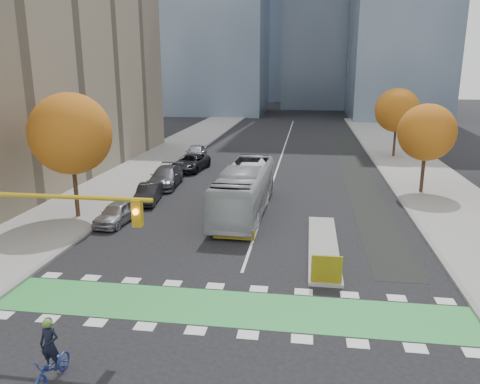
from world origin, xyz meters
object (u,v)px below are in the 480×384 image
(tree_east_far, at_px, (397,110))
(parked_car_c, at_px, (166,177))
(hazard_board, at_px, (327,269))
(parked_car_a, at_px, (117,213))
(tree_west, at_px, (71,134))
(tree_east_near, at_px, (427,132))
(parked_car_b, at_px, (148,193))
(parked_car_e, at_px, (196,153))
(traffic_signal_west, at_px, (12,222))
(parked_car_d, at_px, (190,163))
(bus, at_px, (245,190))
(cyclist, at_px, (52,362))

(tree_east_far, distance_m, parked_car_c, 27.43)
(hazard_board, bearing_deg, parked_car_a, 151.30)
(tree_west, bearing_deg, tree_east_near, 22.62)
(hazard_board, distance_m, parked_car_b, 17.49)
(tree_west, height_order, parked_car_e, tree_west)
(tree_west, relative_size, tree_east_near, 1.16)
(traffic_signal_west, bearing_deg, parked_car_d, 90.81)
(hazard_board, height_order, parked_car_e, parked_car_e)
(parked_car_d, bearing_deg, tree_east_far, 32.85)
(hazard_board, height_order, tree_west, tree_west)
(tree_west, distance_m, parked_car_b, 7.37)
(tree_west, xyz_separation_m, tree_east_near, (24.00, 10.00, -0.75))
(tree_west, relative_size, parked_car_c, 1.46)
(parked_car_b, bearing_deg, tree_west, -135.39)
(traffic_signal_west, xyz_separation_m, parked_car_d, (-0.40, 28.37, -3.26))
(parked_car_d, bearing_deg, bus, -54.49)
(tree_west, relative_size, parked_car_d, 1.48)
(hazard_board, bearing_deg, bus, 116.16)
(bus, xyz_separation_m, parked_car_b, (-7.40, 1.50, -0.95))
(parked_car_a, bearing_deg, parked_car_d, 92.72)
(parked_car_b, relative_size, parked_car_d, 0.75)
(tree_east_far, distance_m, cyclist, 45.61)
(tree_west, bearing_deg, parked_car_d, 76.97)
(tree_east_far, xyz_separation_m, parked_car_a, (-21.50, -26.68, -4.54))
(hazard_board, relative_size, tree_west, 0.17)
(tree_east_near, xyz_separation_m, parked_car_b, (-20.61, -5.68, -4.17))
(hazard_board, relative_size, parked_car_e, 0.28)
(tree_east_near, relative_size, tree_east_far, 0.92)
(tree_east_near, bearing_deg, parked_car_e, 152.67)
(tree_east_near, relative_size, parked_car_c, 1.25)
(bus, bearing_deg, tree_east_near, 30.08)
(tree_east_near, height_order, tree_east_far, tree_east_far)
(traffic_signal_west, bearing_deg, parked_car_e, 91.84)
(bus, xyz_separation_m, parked_car_c, (-7.61, 6.50, -0.82))
(tree_east_far, distance_m, parked_car_d, 23.60)
(hazard_board, height_order, tree_east_far, tree_east_far)
(parked_car_e, bearing_deg, tree_west, -103.37)
(hazard_board, relative_size, parked_car_b, 0.33)
(parked_car_c, height_order, parked_car_d, parked_car_c)
(tree_east_far, bearing_deg, tree_east_near, -91.79)
(hazard_board, height_order, cyclist, cyclist)
(hazard_board, height_order, parked_car_d, parked_car_d)
(tree_east_far, height_order, parked_car_b, tree_east_far)
(hazard_board, distance_m, parked_car_e, 31.47)
(hazard_board, xyz_separation_m, parked_car_d, (-12.33, 23.65, -0.03))
(cyclist, distance_m, parked_car_c, 25.63)
(tree_east_near, bearing_deg, cyclist, -122.77)
(tree_east_near, bearing_deg, tree_east_far, 88.21)
(hazard_board, bearing_deg, parked_car_c, 126.83)
(tree_east_near, height_order, parked_car_b, tree_east_near)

